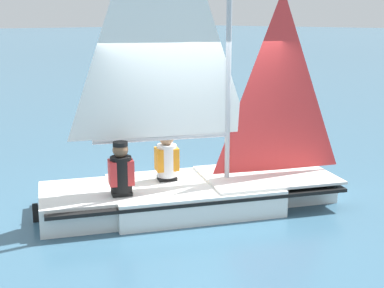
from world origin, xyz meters
TOP-DOWN VIEW (x-y plane):
  - ground_plane at (0.00, 0.00)m, footprint 260.00×260.00m
  - sailboat_main at (0.01, 0.02)m, footprint 3.41×4.63m
  - sailor_helm at (0.36, 0.19)m, footprint 0.40×0.42m
  - sailor_crew at (0.25, 1.12)m, footprint 0.40×0.42m

SIDE VIEW (x-z plane):
  - ground_plane at x=0.00m, z-range 0.00..0.00m
  - sailor_helm at x=0.36m, z-range 0.05..1.21m
  - sailor_crew at x=0.25m, z-range 0.05..1.21m
  - sailboat_main at x=0.01m, z-range -1.92..3.22m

